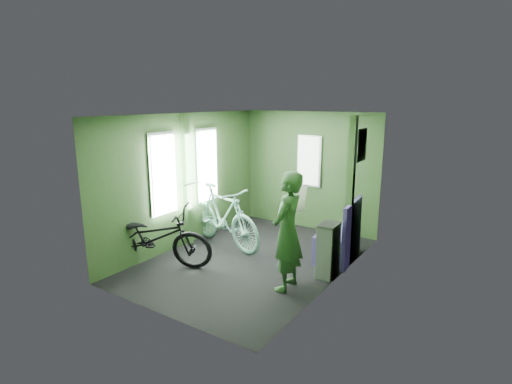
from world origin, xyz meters
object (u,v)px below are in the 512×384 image
bicycle_black (155,267)px  passenger (287,231)px  bicycle_mint (224,246)px  bench_seat (339,242)px  waste_box (328,250)px

bicycle_black → passenger: size_ratio=1.13×
bicycle_black → bicycle_mint: size_ratio=1.00×
bench_seat → bicycle_mint: bearing=-169.9°
bicycle_black → passenger: passenger is taller
bicycle_mint → bicycle_black: bearing=179.5°
bicycle_mint → waste_box: (2.02, -0.15, 0.40)m
waste_box → bench_seat: size_ratio=0.81×
bicycle_mint → bench_seat: bearing=-59.7°
passenger → waste_box: (0.32, 0.64, -0.41)m
passenger → waste_box: size_ratio=2.02×
bicycle_black → bicycle_mint: bicycle_mint is taller
passenger → bicycle_black: bearing=-81.5°
bicycle_black → bicycle_mint: bearing=-37.6°
passenger → bench_seat: size_ratio=1.64×
bicycle_black → bench_seat: (2.25, 1.84, 0.29)m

